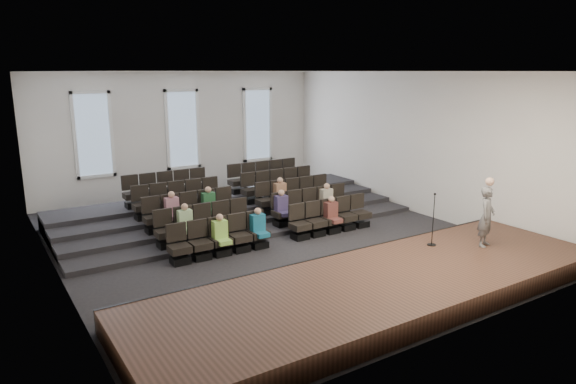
% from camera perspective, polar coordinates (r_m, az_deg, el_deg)
% --- Properties ---
extents(ground, '(14.00, 14.00, 0.00)m').
position_cam_1_polar(ground, '(15.89, -2.05, -5.10)').
color(ground, black).
rests_on(ground, ground).
extents(ceiling, '(12.00, 14.00, 0.02)m').
position_cam_1_polar(ceiling, '(15.08, -2.21, 13.28)').
color(ceiling, white).
rests_on(ceiling, ground).
extents(wall_back, '(12.00, 0.04, 5.00)m').
position_cam_1_polar(wall_back, '(21.58, -11.67, 6.32)').
color(wall_back, white).
rests_on(wall_back, ground).
extents(wall_front, '(12.00, 0.04, 5.00)m').
position_cam_1_polar(wall_front, '(10.01, 18.70, -1.90)').
color(wall_front, white).
rests_on(wall_front, ground).
extents(wall_left, '(0.04, 14.00, 5.00)m').
position_cam_1_polar(wall_left, '(13.35, -25.01, 1.21)').
color(wall_left, white).
rests_on(wall_left, ground).
extents(wall_right, '(0.04, 14.00, 5.00)m').
position_cam_1_polar(wall_right, '(19.02, 13.78, 5.32)').
color(wall_right, white).
rests_on(wall_right, ground).
extents(stage, '(11.80, 3.60, 0.50)m').
position_cam_1_polar(stage, '(11.97, 10.65, -10.36)').
color(stage, '#492C1F').
rests_on(stage, ground).
extents(stage_lip, '(11.80, 0.06, 0.52)m').
position_cam_1_polar(stage_lip, '(13.20, 5.37, -7.88)').
color(stage_lip, black).
rests_on(stage_lip, ground).
extents(risers, '(11.80, 4.80, 0.60)m').
position_cam_1_polar(risers, '(18.52, -7.04, -1.89)').
color(risers, black).
rests_on(risers, ground).
extents(seating_rows, '(6.80, 4.70, 1.67)m').
position_cam_1_polar(seating_rows, '(16.99, -4.71, -1.52)').
color(seating_rows, black).
rests_on(seating_rows, ground).
extents(windows, '(8.44, 0.10, 3.24)m').
position_cam_1_polar(windows, '(21.49, -11.63, 6.83)').
color(windows, white).
rests_on(windows, wall_back).
extents(audience, '(5.45, 2.64, 1.10)m').
position_cam_1_polar(audience, '(15.89, -3.77, -1.99)').
color(audience, '#98D053').
rests_on(audience, seating_rows).
extents(speaker, '(0.68, 0.57, 1.60)m').
position_cam_1_polar(speaker, '(14.39, 21.20, -2.57)').
color(speaker, '#5E5B59').
rests_on(speaker, stage).
extents(mic_stand, '(0.24, 0.24, 1.42)m').
position_cam_1_polar(mic_stand, '(14.10, 15.76, -4.06)').
color(mic_stand, black).
rests_on(mic_stand, stage).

